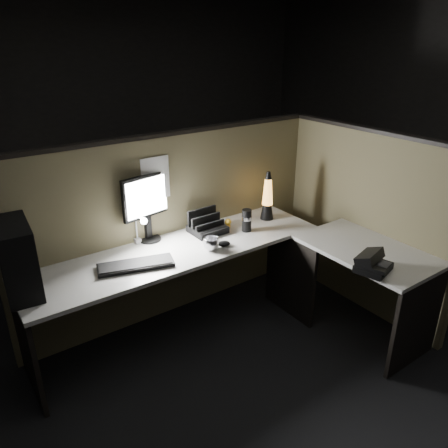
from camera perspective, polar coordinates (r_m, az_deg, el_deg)
floor at (r=3.31m, az=2.41°, el=-17.88°), size 6.00×6.00×0.00m
room_shell at (r=2.55m, az=3.03°, el=10.56°), size 6.00×6.00×6.00m
partition_back at (r=3.57m, az=-6.50°, el=-0.42°), size 2.66×0.06×1.50m
partition_right at (r=3.81m, az=17.74°, el=0.15°), size 0.06×1.66×1.50m
desk at (r=3.23m, az=2.38°, el=-6.43°), size 2.60×1.60×0.73m
pc_tower at (r=2.90m, az=-25.42°, el=-4.12°), size 0.23×0.44×0.45m
monitor at (r=3.32m, az=-10.11°, el=2.90°), size 0.40×0.17×0.52m
keyboard at (r=3.06m, az=-11.45°, el=-5.28°), size 0.54×0.31×0.03m
mouse at (r=3.28m, az=-0.02°, el=-2.57°), size 0.12×0.10×0.04m
clip_lamp at (r=3.28m, az=-10.86°, el=-0.53°), size 0.05×0.20×0.25m
organizer at (r=3.50m, az=-2.27°, el=-0.33°), size 0.27×0.24×0.20m
lava_lamp at (r=3.72m, az=5.70°, el=3.18°), size 0.11×0.11×0.42m
travel_mug at (r=3.50m, az=2.98°, el=0.47°), size 0.08×0.08×0.18m
steel_mug at (r=3.21m, az=-1.67°, el=-2.62°), size 0.14×0.14×0.09m
figurine at (r=3.58m, az=0.53°, el=0.29°), size 0.05×0.05×0.05m
pinned_paper at (r=3.32m, az=-8.93°, el=5.90°), size 0.23×0.00×0.33m
desk_phone at (r=3.10m, az=18.73°, el=-4.87°), size 0.27×0.27×0.14m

